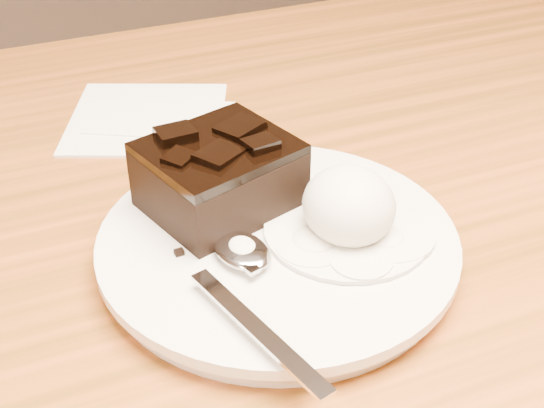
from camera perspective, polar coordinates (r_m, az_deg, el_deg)
name	(u,v)px	position (r m, az deg, el deg)	size (l,w,h in m)	color
plate	(278,248)	(0.52, 0.43, -3.33)	(0.24, 0.24, 0.02)	silver
brownie	(219,180)	(0.53, -4.01, 1.86)	(0.10, 0.08, 0.04)	black
ice_cream_scoop	(349,206)	(0.50, 5.83, -0.12)	(0.06, 0.07, 0.05)	silver
melt_puddle	(347,230)	(0.51, 5.69, -1.98)	(0.11, 0.11, 0.00)	white
spoon	(242,253)	(0.49, -2.26, -3.70)	(0.03, 0.18, 0.01)	silver
napkin	(147,117)	(0.70, -9.42, 6.53)	(0.14, 0.14, 0.01)	white
crumb_a	(179,253)	(0.50, -7.03, -3.66)	(0.01, 0.01, 0.00)	black
crumb_b	(231,231)	(0.51, -3.12, -2.02)	(0.01, 0.01, 0.00)	black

